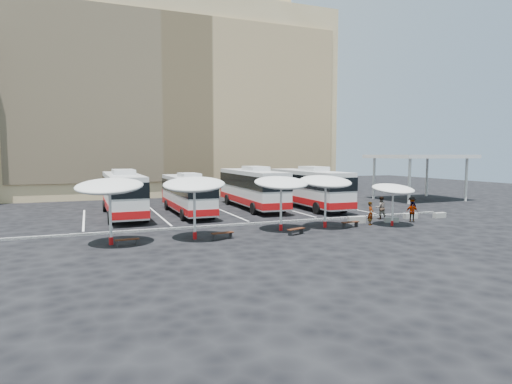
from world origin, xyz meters
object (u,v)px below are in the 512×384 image
object	(u,v)px
bus_2	(252,187)
sunshade_2	(281,183)
sunshade_1	(194,185)
passenger_0	(371,213)
conc_bench_0	(357,220)
bus_3	(308,187)
wood_bench_2	(296,230)
conc_bench_1	(391,220)
sunshade_3	(326,182)
passenger_3	(412,207)
conc_bench_3	(439,215)
sunshade_0	(109,186)
passenger_1	(381,208)
passenger_2	(412,212)
sunshade_4	(393,189)
wood_bench_3	(350,223)
conc_bench_2	(410,216)
wood_bench_1	(223,234)
wood_bench_0	(127,241)
bus_0	(123,192)
bus_1	(187,193)

from	to	relation	value
bus_2	sunshade_2	xyz separation A→B (m)	(-2.50, -12.13, 1.17)
sunshade_1	passenger_0	size ratio (longest dim) A/B	2.82
sunshade_2	conc_bench_0	xyz separation A→B (m)	(6.74, 0.81, -3.02)
bus_3	wood_bench_2	size ratio (longest dim) A/B	9.25
sunshade_2	conc_bench_1	world-z (taller)	sunshade_2
sunshade_3	passenger_3	world-z (taller)	sunshade_3
bus_2	conc_bench_3	bearing A→B (deg)	-42.17
sunshade_0	passenger_1	world-z (taller)	sunshade_0
conc_bench_0	conc_bench_1	world-z (taller)	conc_bench_0
sunshade_3	conc_bench_3	world-z (taller)	sunshade_3
sunshade_1	conc_bench_0	xyz separation A→B (m)	(12.95, 1.60, -3.13)
sunshade_3	passenger_2	xyz separation A→B (m)	(7.50, -0.35, -2.49)
sunshade_4	wood_bench_3	bearing A→B (deg)	172.49
conc_bench_2	passenger_1	bearing A→B (deg)	164.70
sunshade_4	wood_bench_1	size ratio (longest dim) A/B	2.19
bus_2	bus_3	world-z (taller)	bus_2
sunshade_1	wood_bench_0	world-z (taller)	sunshade_1
conc_bench_0	passenger_0	size ratio (longest dim) A/B	0.77
wood_bench_3	passenger_1	distance (m)	5.23
passenger_3	bus_0	bearing A→B (deg)	-36.23
bus_1	bus_3	world-z (taller)	bus_3
sunshade_0	conc_bench_3	bearing A→B (deg)	2.69
wood_bench_1	conc_bench_0	bearing A→B (deg)	11.44
sunshade_0	sunshade_1	distance (m)	4.91
conc_bench_3	passenger_2	distance (m)	3.90
conc_bench_0	sunshade_2	bearing A→B (deg)	-173.11
bus_1	conc_bench_1	world-z (taller)	bus_1
bus_2	sunshade_0	xyz separation A→B (m)	(-13.62, -12.78, 1.28)
wood_bench_0	conc_bench_2	world-z (taller)	conc_bench_2
passenger_2	passenger_3	xyz separation A→B (m)	(1.87, 2.12, 0.06)
wood_bench_0	wood_bench_1	bearing A→B (deg)	-1.22
wood_bench_2	passenger_3	world-z (taller)	passenger_3
conc_bench_1	passenger_0	world-z (taller)	passenger_0
sunshade_2	wood_bench_0	size ratio (longest dim) A/B	3.02
sunshade_0	conc_bench_0	world-z (taller)	sunshade_0
sunshade_4	conc_bench_0	xyz separation A→B (m)	(-1.72, 2.00, -2.45)
bus_2	passenger_3	xyz separation A→B (m)	(10.32, -10.41, -1.25)
wood_bench_1	wood_bench_2	distance (m)	4.89
sunshade_1	passenger_1	world-z (taller)	sunshade_1
bus_3	passenger_1	bearing A→B (deg)	-76.28
conc_bench_2	conc_bench_0	bearing A→B (deg)	-177.29
sunshade_0	conc_bench_2	distance (m)	23.53
bus_3	sunshade_4	size ratio (longest dim) A/B	4.06
conc_bench_2	wood_bench_3	bearing A→B (deg)	-165.46
sunshade_1	wood_bench_1	distance (m)	3.50
conc_bench_0	passenger_3	bearing A→B (deg)	8.50
bus_0	passenger_3	xyz separation A→B (m)	(22.37, -9.39, -1.19)
conc_bench_2	bus_2	bearing A→B (deg)	131.04
passenger_2	conc_bench_3	bearing A→B (deg)	40.06
wood_bench_3	passenger_1	size ratio (longest dim) A/B	0.77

